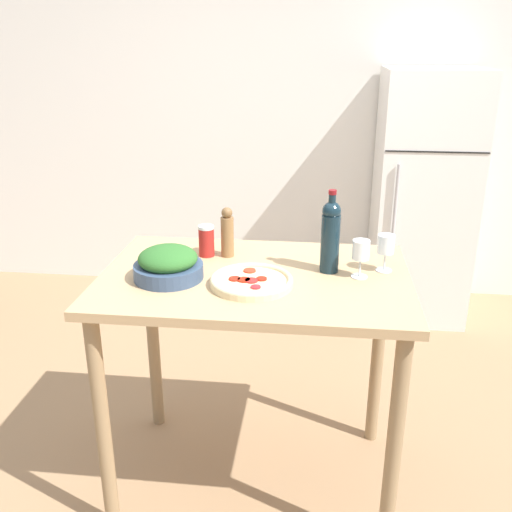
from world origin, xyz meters
TOP-DOWN VIEW (x-y plane):
  - ground_plane at (0.00, 0.00)m, footprint 14.00×14.00m
  - wall_back at (0.00, 2.12)m, footprint 6.40×0.06m
  - refrigerator at (0.91, 1.77)m, footprint 0.61×0.64m
  - prep_counter at (0.00, 0.00)m, footprint 1.16×0.77m
  - wine_bottle at (0.28, 0.07)m, footprint 0.07×0.07m
  - wine_glass_near at (0.39, 0.02)m, footprint 0.06×0.06m
  - wine_glass_far at (0.49, 0.09)m, footprint 0.06×0.06m
  - pepper_mill at (-0.13, 0.18)m, footprint 0.05×0.05m
  - salad_bowl at (-0.31, -0.07)m, footprint 0.26×0.26m
  - homemade_pizza at (0.00, -0.10)m, footprint 0.30×0.30m
  - salt_canister at (-0.22, 0.18)m, footprint 0.06×0.06m

SIDE VIEW (x-z plane):
  - ground_plane at x=0.00m, z-range 0.00..0.00m
  - prep_counter at x=0.00m, z-range 0.33..1.29m
  - refrigerator at x=0.91m, z-range 0.00..1.63m
  - homemade_pizza at x=0.00m, z-range 0.96..0.99m
  - salad_bowl at x=-0.31m, z-range 0.95..1.08m
  - salt_canister at x=-0.22m, z-range 0.96..1.09m
  - pepper_mill at x=-0.13m, z-range 0.95..1.16m
  - wine_glass_near at x=0.39m, z-range 0.99..1.13m
  - wine_glass_far at x=0.49m, z-range 0.99..1.13m
  - wine_bottle at x=0.28m, z-range 0.95..1.26m
  - wall_back at x=0.00m, z-range 0.00..2.60m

